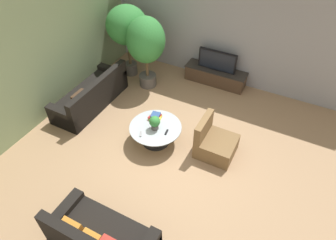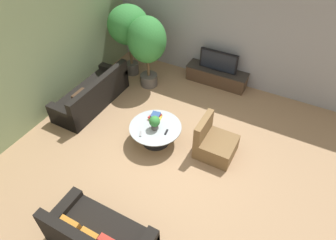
# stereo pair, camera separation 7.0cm
# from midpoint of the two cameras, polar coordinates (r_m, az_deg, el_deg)

# --- Properties ---
(ground_plane) EXTENTS (24.00, 24.00, 0.00)m
(ground_plane) POSITION_cam_midpoint_polar(r_m,az_deg,el_deg) (6.68, 0.26, -5.95)
(ground_plane) COLOR #9E7A56
(back_wall_stone) EXTENTS (7.40, 0.12, 3.00)m
(back_wall_stone) POSITION_cam_midpoint_polar(r_m,az_deg,el_deg) (8.25, 11.47, 16.60)
(back_wall_stone) COLOR #939399
(back_wall_stone) RESTS_ON ground
(side_wall_left) EXTENTS (0.12, 7.40, 3.00)m
(side_wall_left) POSITION_cam_midpoint_polar(r_m,az_deg,el_deg) (7.59, -21.74, 11.98)
(side_wall_left) COLOR gray
(side_wall_left) RESTS_ON ground
(media_console) EXTENTS (1.71, 0.50, 0.44)m
(media_console) POSITION_cam_midpoint_polar(r_m,az_deg,el_deg) (8.61, 9.47, 8.25)
(media_console) COLOR #473323
(media_console) RESTS_ON ground
(television) EXTENTS (1.06, 0.13, 0.56)m
(television) POSITION_cam_midpoint_polar(r_m,az_deg,el_deg) (8.35, 9.85, 10.99)
(television) COLOR black
(television) RESTS_ON media_console
(coffee_table) EXTENTS (1.16, 1.16, 0.45)m
(coffee_table) POSITION_cam_midpoint_polar(r_m,az_deg,el_deg) (6.67, -2.09, -2.09)
(coffee_table) COLOR black
(coffee_table) RESTS_ON ground
(couch_by_wall) EXTENTS (0.84, 2.18, 0.84)m
(couch_by_wall) POSITION_cam_midpoint_polar(r_m,az_deg,el_deg) (7.93, -13.94, 4.64)
(couch_by_wall) COLOR black
(couch_by_wall) RESTS_ON ground
(couch_near_entry) EXTENTS (1.76, 0.84, 0.84)m
(couch_near_entry) POSITION_cam_midpoint_polar(r_m,az_deg,el_deg) (5.35, -12.63, -21.07)
(couch_near_entry) COLOR black
(couch_near_entry) RESTS_ON ground
(armchair_wicker) EXTENTS (0.80, 0.76, 0.86)m
(armchair_wicker) POSITION_cam_midpoint_polar(r_m,az_deg,el_deg) (6.54, 9.06, -4.47)
(armchair_wicker) COLOR brown
(armchair_wicker) RESTS_ON ground
(potted_palm_tall) EXTENTS (1.10, 1.10, 2.03)m
(potted_palm_tall) POSITION_cam_midpoint_polar(r_m,az_deg,el_deg) (8.39, -7.32, 17.24)
(potted_palm_tall) COLOR #514C47
(potted_palm_tall) RESTS_ON ground
(potted_palm_corner) EXTENTS (1.00, 1.00, 1.99)m
(potted_palm_corner) POSITION_cam_midpoint_polar(r_m,az_deg,el_deg) (7.88, -3.76, 14.52)
(potted_palm_corner) COLOR #514C47
(potted_palm_corner) RESTS_ON ground
(potted_plant_tabletop) EXTENTS (0.24, 0.24, 0.33)m
(potted_plant_tabletop) POSITION_cam_midpoint_polar(r_m,az_deg,el_deg) (6.42, -2.25, -0.42)
(potted_plant_tabletop) COLOR #514C47
(potted_plant_tabletop) RESTS_ON coffee_table
(book_stack) EXTENTS (0.29, 0.31, 0.11)m
(book_stack) POSITION_cam_midpoint_polar(r_m,az_deg,el_deg) (6.75, -2.14, 0.69)
(book_stack) COLOR gold
(book_stack) RESTS_ON coffee_table
(remote_black) EXTENTS (0.06, 0.16, 0.02)m
(remote_black) POSITION_cam_midpoint_polar(r_m,az_deg,el_deg) (6.44, -0.01, -2.31)
(remote_black) COLOR black
(remote_black) RESTS_ON coffee_table
(remote_silver) EXTENTS (0.11, 0.16, 0.02)m
(remote_silver) POSITION_cam_midpoint_polar(r_m,az_deg,el_deg) (6.43, -4.95, -2.61)
(remote_silver) COLOR gray
(remote_silver) RESTS_ON coffee_table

